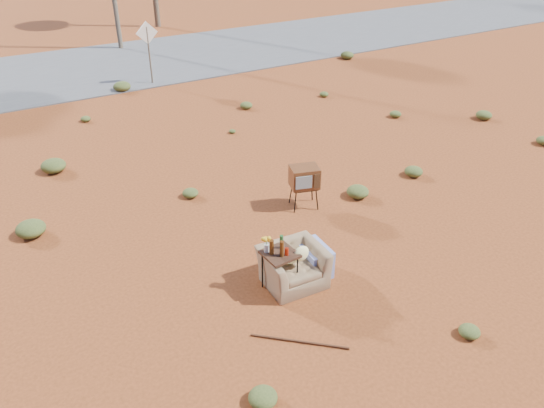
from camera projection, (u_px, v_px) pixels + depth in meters
ground at (299, 273)px, 9.64m from camera, size 140.00×140.00×0.00m
highway at (90, 69)px, 20.75m from camera, size 140.00×7.00×0.04m
armchair at (297, 260)px, 9.25m from camera, size 1.29×0.80×0.93m
tv_unit at (304, 178)px, 11.33m from camera, size 0.71×0.63×0.96m
side_table at (277, 252)px, 8.85m from camera, size 0.57×0.57×1.08m
rusty_bar at (299, 341)px, 8.14m from camera, size 1.18×1.04×0.04m
road_sign at (148, 42)px, 18.43m from camera, size 0.78×0.06×2.19m
scrub_patch at (168, 180)px, 12.48m from camera, size 17.49×8.07×0.33m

